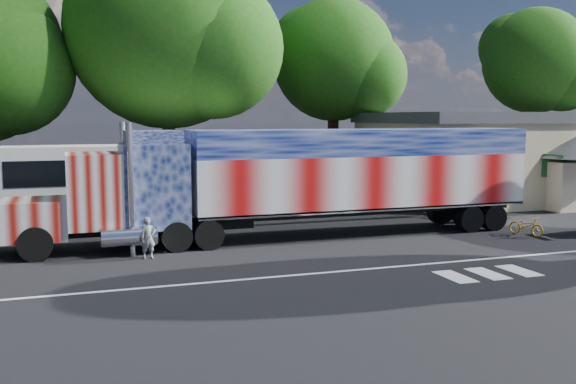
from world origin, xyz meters
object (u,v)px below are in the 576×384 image
object	(u,v)px
coach_bus	(144,182)
tree_n_mid	(170,30)
woman	(148,238)
bicycle	(526,226)
semi_truck	(299,178)
tree_ne_a	(336,61)
tree_far_ne	(538,62)

from	to	relation	value
coach_bus	tree_n_mid	xyz separation A→B (m)	(2.28, 5.55, 7.88)
woman	tree_n_mid	world-z (taller)	tree_n_mid
bicycle	tree_n_mid	size ratio (longest dim) A/B	0.10
semi_truck	coach_bus	size ratio (longest dim) A/B	1.79
semi_truck	tree_ne_a	size ratio (longest dim) A/B	1.79
woman	tree_ne_a	world-z (taller)	tree_ne_a
woman	coach_bus	bearing A→B (deg)	73.65
tree_ne_a	tree_n_mid	size ratio (longest dim) A/B	0.81
bicycle	tree_ne_a	world-z (taller)	tree_ne_a
bicycle	tree_ne_a	distance (m)	18.55
semi_truck	tree_far_ne	size ratio (longest dim) A/B	1.69
coach_bus	tree_n_mid	world-z (taller)	tree_n_mid
coach_bus	tree_ne_a	size ratio (longest dim) A/B	1.00
tree_n_mid	tree_ne_a	bearing A→B (deg)	9.82
tree_far_ne	tree_ne_a	bearing A→B (deg)	-172.91
tree_ne_a	tree_far_ne	distance (m)	17.73
semi_truck	coach_bus	xyz separation A→B (m)	(-5.54, 6.47, -0.56)
semi_truck	tree_ne_a	bearing A→B (deg)	61.49
coach_bus	bicycle	size ratio (longest dim) A/B	8.07
coach_bus	woman	distance (m)	8.64
semi_truck	bicycle	size ratio (longest dim) A/B	14.42
woman	tree_n_mid	xyz separation A→B (m)	(3.11, 14.07, 9.03)
bicycle	tree_n_mid	world-z (taller)	tree_n_mid
coach_bus	woman	world-z (taller)	coach_bus
tree_far_ne	semi_truck	bearing A→B (deg)	-147.38
woman	tree_far_ne	xyz separation A→B (m)	(31.51, 18.13, 8.39)
woman	tree_far_ne	distance (m)	37.31
tree_ne_a	tree_far_ne	size ratio (longest dim) A/B	0.95
semi_truck	bicycle	distance (m)	9.74
semi_truck	tree_ne_a	xyz separation A→B (m)	(7.55, 13.90, 6.07)
tree_ne_a	tree_n_mid	distance (m)	11.05
bicycle	tree_n_mid	distance (m)	21.41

